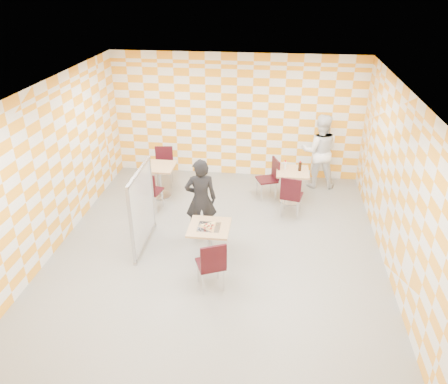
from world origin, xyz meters
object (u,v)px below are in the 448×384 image
(main_table, at_px, (209,238))
(man_white, at_px, (320,151))
(chair_main_front, at_px, (212,263))
(soda_bottle, at_px, (300,166))
(partition, at_px, (142,208))
(chair_second_side, at_px, (271,175))
(second_table, at_px, (292,181))
(man_dark, at_px, (201,200))
(empty_table, at_px, (159,176))
(sport_bottle, at_px, (285,165))
(chair_second_front, at_px, (291,194))
(chair_empty_near, at_px, (149,189))
(chair_empty_far, at_px, (164,163))

(main_table, height_order, man_white, man_white)
(chair_main_front, bearing_deg, man_white, 64.93)
(main_table, relative_size, soda_bottle, 3.26)
(chair_main_front, bearing_deg, soda_bottle, 65.97)
(partition, bearing_deg, chair_second_side, 44.29)
(second_table, bearing_deg, chair_main_front, -111.95)
(partition, distance_m, man_dark, 1.10)
(main_table, xyz_separation_m, empty_table, (-1.52, 2.41, 0.00))
(chair_main_front, xyz_separation_m, sport_bottle, (1.14, 3.34, 0.29))
(partition, bearing_deg, chair_second_front, 27.07)
(chair_second_side, relative_size, soda_bottle, 4.02)
(man_white, bearing_deg, soda_bottle, 60.62)
(main_table, distance_m, partition, 1.39)
(chair_second_side, distance_m, chair_empty_near, 2.72)
(chair_main_front, bearing_deg, man_dark, 105.67)
(chair_second_side, xyz_separation_m, man_white, (1.09, 0.74, 0.34))
(man_white, bearing_deg, chair_empty_near, 24.91)
(man_white, bearing_deg, sport_bottle, 44.13)
(man_dark, relative_size, man_white, 0.92)
(second_table, distance_m, empty_table, 2.98)
(empty_table, relative_size, sport_bottle, 3.75)
(second_table, relative_size, soda_bottle, 3.26)
(second_table, relative_size, chair_empty_near, 0.81)
(chair_empty_near, distance_m, man_dark, 1.54)
(chair_second_side, bearing_deg, man_dark, -124.92)
(sport_bottle, bearing_deg, main_table, -116.38)
(main_table, bearing_deg, man_dark, 109.11)
(chair_main_front, relative_size, chair_second_front, 1.00)
(chair_second_front, relative_size, sport_bottle, 4.62)
(chair_second_front, relative_size, man_white, 0.52)
(sport_bottle, bearing_deg, partition, -139.79)
(chair_empty_near, height_order, partition, partition)
(partition, distance_m, soda_bottle, 3.59)
(chair_empty_far, relative_size, soda_bottle, 4.02)
(man_dark, height_order, sport_bottle, man_dark)
(chair_second_side, xyz_separation_m, partition, (-2.29, -2.24, 0.25))
(second_table, bearing_deg, man_white, 54.88)
(sport_bottle, bearing_deg, chair_second_front, -79.93)
(chair_second_front, height_order, chair_second_side, same)
(soda_bottle, bearing_deg, man_dark, -138.06)
(partition, bearing_deg, empty_table, 96.20)
(second_table, relative_size, chair_empty_far, 0.81)
(chair_empty_far, bearing_deg, chair_second_side, -8.73)
(second_table, distance_m, partition, 3.47)
(chair_empty_near, bearing_deg, man_white, 25.49)
(sport_bottle, bearing_deg, soda_bottle, -14.31)
(chair_main_front, xyz_separation_m, chair_empty_near, (-1.70, 2.40, 0.00))
(main_table, height_order, chair_main_front, chair_main_front)
(second_table, xyz_separation_m, sport_bottle, (-0.17, 0.10, 0.33))
(chair_empty_near, xyz_separation_m, soda_bottle, (3.15, 0.86, 0.31))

